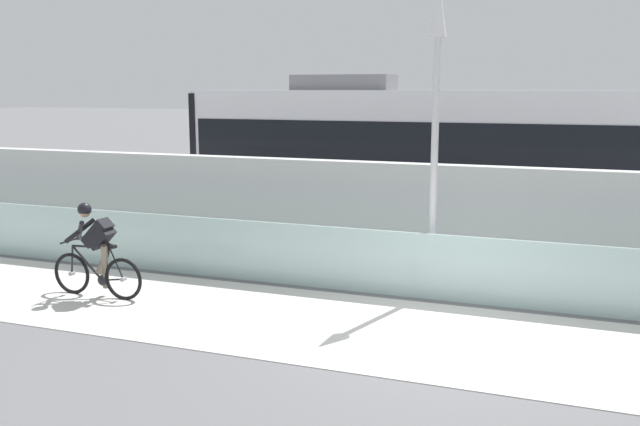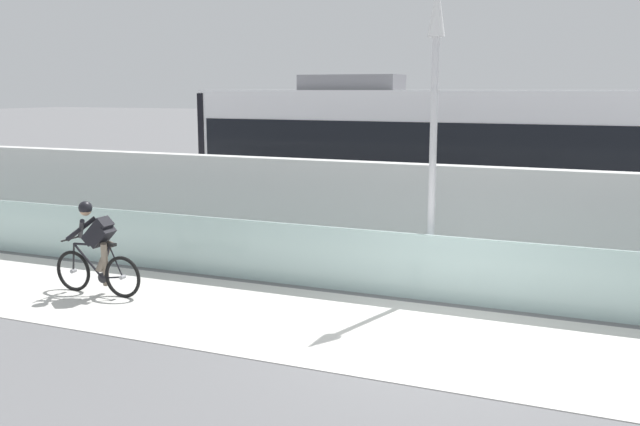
{
  "view_description": "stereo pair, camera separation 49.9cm",
  "coord_description": "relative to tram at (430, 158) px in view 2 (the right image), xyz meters",
  "views": [
    {
      "loc": [
        1.8,
        -9.42,
        3.47
      ],
      "look_at": [
        -2.6,
        2.35,
        1.25
      ],
      "focal_mm": 39.4,
      "sensor_mm": 36.0,
      "label": 1
    },
    {
      "loc": [
        2.27,
        -9.23,
        3.47
      ],
      "look_at": [
        -2.6,
        2.35,
        1.25
      ],
      "focal_mm": 39.4,
      "sensor_mm": 36.0,
      "label": 2
    }
  ],
  "objects": [
    {
      "name": "bike_path_deck",
      "position": [
        1.7,
        -6.85,
        -1.89
      ],
      "size": [
        32.0,
        3.2,
        0.01
      ],
      "primitive_type": "cube",
      "color": "silver",
      "rests_on": "ground"
    },
    {
      "name": "glass_parapet",
      "position": [
        1.7,
        -5.0,
        -1.33
      ],
      "size": [
        32.0,
        0.05,
        1.12
      ],
      "primitive_type": "cube",
      "color": "silver",
      "rests_on": "ground"
    },
    {
      "name": "tram_rail_near",
      "position": [
        1.7,
        -0.72,
        -1.89
      ],
      "size": [
        32.0,
        0.08,
        0.01
      ],
      "primitive_type": "cube",
      "color": "#595654",
      "rests_on": "ground"
    },
    {
      "name": "lamp_post_antenna",
      "position": [
        1.21,
        -4.7,
        1.4
      ],
      "size": [
        0.28,
        0.28,
        5.2
      ],
      "color": "gray",
      "rests_on": "ground"
    },
    {
      "name": "tram",
      "position": [
        0.0,
        0.0,
        0.0
      ],
      "size": [
        11.06,
        2.54,
        3.81
      ],
      "color": "silver",
      "rests_on": "ground"
    },
    {
      "name": "concrete_barrier_wall",
      "position": [
        1.7,
        -3.2,
        -0.85
      ],
      "size": [
        32.0,
        0.36,
        2.08
      ],
      "primitive_type": "cube",
      "color": "silver",
      "rests_on": "ground"
    },
    {
      "name": "ground_plane",
      "position": [
        1.7,
        -6.85,
        -1.89
      ],
      "size": [
        200.0,
        200.0,
        0.0
      ],
      "primitive_type": "plane",
      "color": "slate"
    },
    {
      "name": "tram_rail_far",
      "position": [
        1.7,
        0.72,
        -1.89
      ],
      "size": [
        32.0,
        0.08,
        0.01
      ],
      "primitive_type": "cube",
      "color": "#595654",
      "rests_on": "ground"
    },
    {
      "name": "cyclist_on_bike",
      "position": [
        -4.03,
        -6.85,
        -1.11
      ],
      "size": [
        1.77,
        0.58,
        1.61
      ],
      "color": "black",
      "rests_on": "ground"
    }
  ]
}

